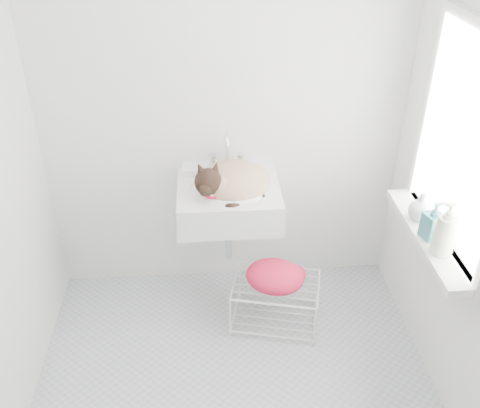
{
  "coord_description": "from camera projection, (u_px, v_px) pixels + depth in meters",
  "views": [
    {
      "loc": [
        -0.11,
        -1.94,
        2.42
      ],
      "look_at": [
        0.06,
        0.5,
        0.88
      ],
      "focal_mm": 39.77,
      "sensor_mm": 36.0,
      "label": 1
    }
  ],
  "objects": [
    {
      "name": "floor",
      "position": [
        235.0,
        387.0,
        2.94
      ],
      "size": [
        2.2,
        2.0,
        0.02
      ],
      "primitive_type": "cube",
      "color": "#ADB5BC",
      "rests_on": "ground"
    },
    {
      "name": "back_wall",
      "position": [
        223.0,
        106.0,
        3.12
      ],
      "size": [
        2.2,
        0.02,
        2.5
      ],
      "primitive_type": "cube",
      "color": "white",
      "rests_on": "ground"
    },
    {
      "name": "window_glass",
      "position": [
        465.0,
        144.0,
        2.45
      ],
      "size": [
        0.01,
        0.8,
        1.0
      ],
      "primitive_type": "cube",
      "color": "white",
      "rests_on": "right_wall"
    },
    {
      "name": "window_frame",
      "position": [
        462.0,
        144.0,
        2.45
      ],
      "size": [
        0.04,
        0.9,
        1.1
      ],
      "primitive_type": "cube",
      "color": "white",
      "rests_on": "right_wall"
    },
    {
      "name": "windowsill",
      "position": [
        428.0,
        236.0,
        2.72
      ],
      "size": [
        0.16,
        0.88,
        0.04
      ],
      "primitive_type": "cube",
      "color": "white",
      "rests_on": "right_wall"
    },
    {
      "name": "sink",
      "position": [
        229.0,
        187.0,
        3.11
      ],
      "size": [
        0.6,
        0.52,
        0.24
      ],
      "primitive_type": "cube",
      "color": "white",
      "rests_on": "back_wall"
    },
    {
      "name": "faucet",
      "position": [
        227.0,
        152.0,
        3.19
      ],
      "size": [
        0.22,
        0.15,
        0.22
      ],
      "primitive_type": null,
      "color": "silver",
      "rests_on": "sink"
    },
    {
      "name": "cat",
      "position": [
        231.0,
        182.0,
        3.07
      ],
      "size": [
        0.51,
        0.45,
        0.29
      ],
      "rotation": [
        0.0,
        0.0,
        0.24
      ],
      "color": "tan",
      "rests_on": "sink"
    },
    {
      "name": "wire_rack",
      "position": [
        275.0,
        302.0,
        3.29
      ],
      "size": [
        0.58,
        0.46,
        0.31
      ],
      "primitive_type": "cube",
      "rotation": [
        0.0,
        0.0,
        -0.23
      ],
      "color": "silver",
      "rests_on": "floor"
    },
    {
      "name": "towel",
      "position": [
        275.0,
        282.0,
        3.17
      ],
      "size": [
        0.42,
        0.35,
        0.15
      ],
      "primitive_type": "ellipsoid",
      "rotation": [
        0.0,
        0.0,
        -0.34
      ],
      "color": "red",
      "rests_on": "wire_rack"
    },
    {
      "name": "bottle_a",
      "position": [
        440.0,
        253.0,
        2.57
      ],
      "size": [
        0.12,
        0.12,
        0.24
      ],
      "primitive_type": "imported",
      "rotation": [
        0.0,
        0.0,
        4.4
      ],
      "color": "white",
      "rests_on": "windowsill"
    },
    {
      "name": "bottle_b",
      "position": [
        430.0,
        237.0,
        2.68
      ],
      "size": [
        0.11,
        0.11,
        0.2
      ],
      "primitive_type": "imported",
      "rotation": [
        0.0,
        0.0,
        1.84
      ],
      "color": "#317076",
      "rests_on": "windowsill"
    },
    {
      "name": "bottle_c",
      "position": [
        418.0,
        219.0,
        2.83
      ],
      "size": [
        0.16,
        0.16,
        0.16
      ],
      "primitive_type": "imported",
      "rotation": [
        0.0,
        0.0,
        0.35
      ],
      "color": "silver",
      "rests_on": "windowsill"
    }
  ]
}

